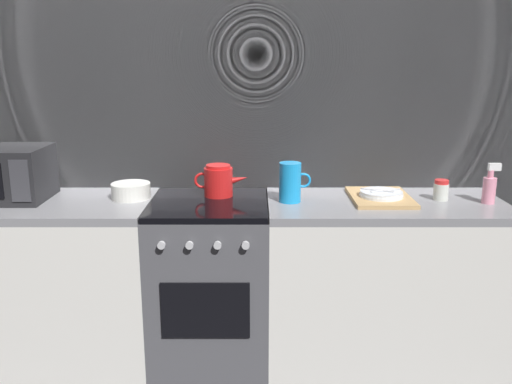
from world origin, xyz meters
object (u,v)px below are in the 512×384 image
at_px(mixing_bowl, 133,191).
at_px(pitcher, 292,182).
at_px(spray_bottle, 492,188).
at_px(kettle, 221,181).
at_px(dish_pile, 383,196).
at_px(microwave, 4,173).
at_px(spice_jar, 443,190).
at_px(stove_unit, 213,284).

bearing_deg(mixing_bowl, pitcher, -4.61).
height_order(mixing_bowl, spray_bottle, spray_bottle).
xyz_separation_m(kettle, dish_pile, (0.83, -0.08, -0.06)).
distance_m(microwave, pitcher, 1.47).
xyz_separation_m(pitcher, spice_jar, (0.77, 0.04, -0.05)).
distance_m(microwave, dish_pile, 1.94).
distance_m(mixing_bowl, spray_bottle, 1.81).
xyz_separation_m(microwave, dish_pile, (1.93, -0.01, -0.12)).
relative_size(mixing_bowl, spray_bottle, 0.99).
height_order(stove_unit, microwave, microwave).
distance_m(mixing_bowl, pitcher, 0.82).
bearing_deg(kettle, spice_jar, -4.17).
height_order(microwave, dish_pile, microwave).
relative_size(mixing_bowl, pitcher, 1.00).
bearing_deg(spray_bottle, microwave, 178.21).
xyz_separation_m(mixing_bowl, spray_bottle, (1.81, -0.09, 0.04)).
xyz_separation_m(microwave, pitcher, (1.47, -0.05, -0.03)).
relative_size(kettle, pitcher, 1.42).
relative_size(kettle, dish_pile, 0.71).
relative_size(stove_unit, spice_jar, 8.57).
distance_m(mixing_bowl, spice_jar, 1.59).
xyz_separation_m(stove_unit, spray_bottle, (1.40, -0.03, 0.53)).
height_order(stove_unit, spray_bottle, spray_bottle).
bearing_deg(kettle, stove_unit, -109.95).
distance_m(dish_pile, spray_bottle, 0.53).
relative_size(microwave, pitcher, 2.30).
bearing_deg(dish_pile, pitcher, -175.10).
bearing_deg(dish_pile, stove_unit, -177.39).
relative_size(kettle, mixing_bowl, 1.42).
height_order(pitcher, spice_jar, pitcher).
xyz_separation_m(mixing_bowl, pitcher, (0.82, -0.07, 0.06)).
bearing_deg(mixing_bowl, spray_bottle, -2.98).
relative_size(kettle, spice_jar, 2.71).
bearing_deg(pitcher, kettle, 162.22).
distance_m(kettle, spice_jar, 1.14).
xyz_separation_m(kettle, pitcher, (0.37, -0.12, 0.02)).
relative_size(microwave, mixing_bowl, 2.30).
height_order(dish_pile, spray_bottle, spray_bottle).
relative_size(stove_unit, pitcher, 4.50).
distance_m(kettle, mixing_bowl, 0.45).
xyz_separation_m(dish_pile, spray_bottle, (0.52, -0.07, 0.06)).
relative_size(kettle, spray_bottle, 1.40).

